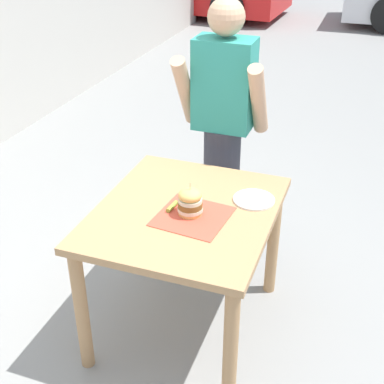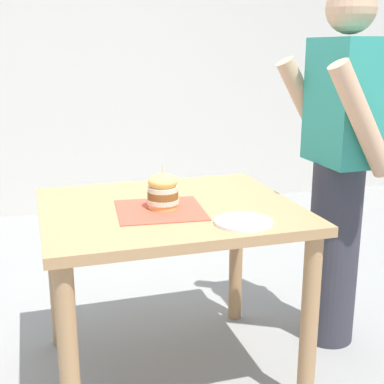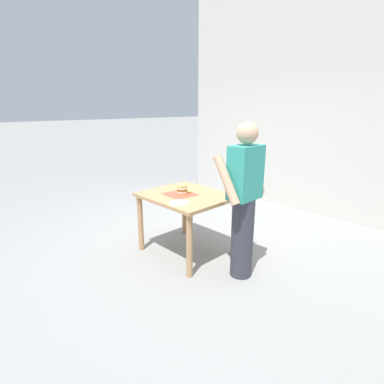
% 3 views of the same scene
% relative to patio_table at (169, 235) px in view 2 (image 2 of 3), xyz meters
% --- Properties ---
extents(ground_plane, '(80.00, 80.00, 0.00)m').
position_rel_patio_table_xyz_m(ground_plane, '(0.00, 0.00, -0.65)').
color(ground_plane, gray).
extents(patio_table, '(0.90, 1.04, 0.78)m').
position_rel_patio_table_xyz_m(patio_table, '(0.00, 0.00, 0.00)').
color(patio_table, tan).
rests_on(patio_table, ground).
extents(serving_paper, '(0.37, 0.37, 0.00)m').
position_rel_patio_table_xyz_m(serving_paper, '(0.06, -0.05, 0.13)').
color(serving_paper, '#D64C38').
rests_on(serving_paper, patio_table).
extents(sandwich, '(0.13, 0.13, 0.18)m').
position_rel_patio_table_xyz_m(sandwich, '(0.04, -0.03, 0.20)').
color(sandwich, '#E5B25B').
rests_on(sandwich, serving_paper).
extents(pickle_spear, '(0.03, 0.10, 0.02)m').
position_rel_patio_table_xyz_m(pickle_spear, '(-0.07, -0.02, 0.15)').
color(pickle_spear, '#8EA83D').
rests_on(pickle_spear, serving_paper).
extents(side_plate_with_forks, '(0.22, 0.22, 0.02)m').
position_rel_patio_table_xyz_m(side_plate_with_forks, '(0.31, 0.21, 0.14)').
color(side_plate_with_forks, white).
rests_on(side_plate_with_forks, patio_table).
extents(diner_across_table, '(0.55, 0.35, 1.69)m').
position_rel_patio_table_xyz_m(diner_across_table, '(-0.05, 0.83, 0.23)').
color(diner_across_table, '#33333D').
rests_on(diner_across_table, ground).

